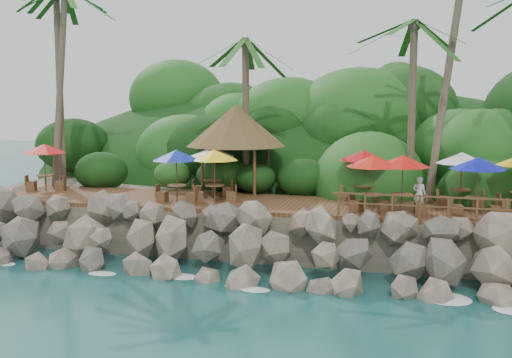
# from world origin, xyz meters

# --- Properties ---
(ground) EXTENTS (140.00, 140.00, 0.00)m
(ground) POSITION_xyz_m (0.00, 0.00, 0.00)
(ground) COLOR #19514F
(ground) RESTS_ON ground
(land_base) EXTENTS (32.00, 25.20, 2.10)m
(land_base) POSITION_xyz_m (0.00, 16.00, 1.05)
(land_base) COLOR gray
(land_base) RESTS_ON ground
(jungle_hill) EXTENTS (44.80, 28.00, 15.40)m
(jungle_hill) POSITION_xyz_m (0.00, 23.50, 0.00)
(jungle_hill) COLOR #143811
(jungle_hill) RESTS_ON ground
(seawall) EXTENTS (29.00, 4.00, 2.30)m
(seawall) POSITION_xyz_m (0.00, 2.00, 1.15)
(seawall) COLOR gray
(seawall) RESTS_ON ground
(terrace) EXTENTS (26.00, 5.00, 0.20)m
(terrace) POSITION_xyz_m (0.00, 6.00, 2.20)
(terrace) COLOR brown
(terrace) RESTS_ON land_base
(jungle_foliage) EXTENTS (44.00, 16.00, 12.00)m
(jungle_foliage) POSITION_xyz_m (0.00, 15.00, 0.00)
(jungle_foliage) COLOR #143811
(jungle_foliage) RESTS_ON ground
(foam_line) EXTENTS (25.20, 0.80, 0.06)m
(foam_line) POSITION_xyz_m (0.00, 0.30, 0.03)
(foam_line) COLOR white
(foam_line) RESTS_ON ground
(palapa) EXTENTS (5.31, 5.31, 4.60)m
(palapa) POSITION_xyz_m (-1.94, 9.12, 5.79)
(palapa) COLOR brown
(palapa) RESTS_ON ground
(dining_clusters) EXTENTS (25.92, 4.99, 2.51)m
(dining_clusters) POSITION_xyz_m (2.84, 5.82, 4.38)
(dining_clusters) COLOR brown
(dining_clusters) RESTS_ON terrace
(railing) EXTENTS (7.20, 0.10, 1.00)m
(railing) POSITION_xyz_m (7.55, 3.65, 2.91)
(railing) COLOR brown
(railing) RESTS_ON terrace
(waiter) EXTENTS (0.68, 0.56, 1.59)m
(waiter) POSITION_xyz_m (7.52, 5.07, 3.10)
(waiter) COLOR white
(waiter) RESTS_ON terrace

